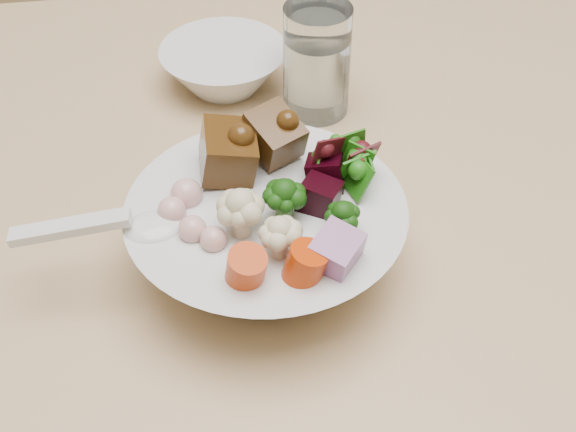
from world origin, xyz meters
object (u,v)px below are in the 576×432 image
at_px(water_glass, 317,65).
at_px(food_bowl, 268,231).
at_px(chair_far, 238,28).
at_px(dining_table, 509,204).
at_px(side_bowl, 224,68).

bearing_deg(water_glass, food_bowl, -120.22).
bearing_deg(food_bowl, water_glass, 59.78).
height_order(chair_far, food_bowl, chair_far).
relative_size(dining_table, food_bowl, 6.54).
height_order(dining_table, chair_far, chair_far).
bearing_deg(chair_far, food_bowl, -100.86).
distance_m(food_bowl, side_bowl, 0.29).
distance_m(dining_table, water_glass, 0.26).
bearing_deg(side_bowl, dining_table, -40.85).
height_order(food_bowl, side_bowl, food_bowl).
bearing_deg(food_bowl, dining_table, 11.86).
height_order(water_glass, side_bowl, water_glass).
bearing_deg(water_glass, side_bowl, 137.60).
relative_size(dining_table, side_bowl, 10.90).
height_order(chair_far, water_glass, chair_far).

